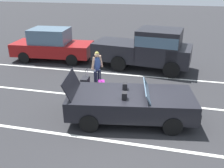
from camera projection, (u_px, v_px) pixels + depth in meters
ground_plane at (130, 119)px, 8.30m from camera, size 80.00×80.00×0.00m
lot_line_near at (123, 143)px, 7.07m from camera, size 18.00×0.12×0.01m
lot_line_mid at (135, 101)px, 9.49m from camera, size 18.00×0.12×0.01m
lot_line_far at (143, 76)px, 11.90m from camera, size 18.00×0.12×0.01m
convertible_car at (137, 103)px, 8.05m from camera, size 4.38×2.39×1.52m
suitcase_large_black at (85, 86)px, 9.90m from camera, size 0.33×0.50×1.11m
suitcase_medium_bright at (102, 88)px, 9.83m from camera, size 0.34×0.45×0.96m
traveler_person at (97, 68)px, 10.23m from camera, size 0.43×0.54×1.65m
parked_sedan_near at (52, 45)px, 14.00m from camera, size 4.61×2.11×1.82m
parked_pickup_truck_far at (149, 48)px, 12.51m from camera, size 5.21×2.58×2.10m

